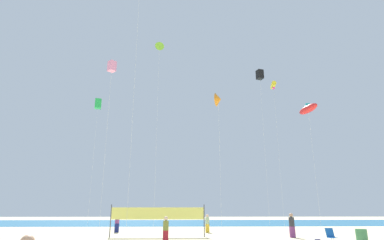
# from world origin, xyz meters

# --- Properties ---
(ocean_band) EXTENTS (120.00, 20.00, 0.01)m
(ocean_band) POSITION_xyz_m (0.00, 31.51, 0.00)
(ocean_band) COLOR #1E6B99
(ocean_band) RESTS_ON ground
(beachgoer_plum_shirt) EXTENTS (0.39, 0.39, 1.70)m
(beachgoer_plum_shirt) POSITION_xyz_m (-6.66, 13.25, 0.91)
(beachgoer_plum_shirt) COLOR navy
(beachgoer_plum_shirt) RESTS_ON ground
(beachgoer_charcoal_shirt) EXTENTS (0.40, 0.40, 1.76)m
(beachgoer_charcoal_shirt) POSITION_xyz_m (7.61, 7.90, 0.94)
(beachgoer_charcoal_shirt) COLOR #7A3872
(beachgoer_charcoal_shirt) RESTS_ON ground
(beachgoer_sage_shirt) EXTENTS (0.36, 0.36, 1.60)m
(beachgoer_sage_shirt) POSITION_xyz_m (1.57, 12.76, 0.85)
(beachgoer_sage_shirt) COLOR gold
(beachgoer_sage_shirt) RESTS_ON ground
(beachgoer_olive_shirt) EXTENTS (0.37, 0.37, 1.61)m
(beachgoer_olive_shirt) POSITION_xyz_m (-1.78, 4.91, 0.86)
(beachgoer_olive_shirt) COLOR maroon
(beachgoer_olive_shirt) RESTS_ON ground
(folding_beach_chair) EXTENTS (0.52, 0.65, 0.89)m
(folding_beach_chair) POSITION_xyz_m (8.90, 4.42, 0.47)
(folding_beach_chair) COLOR #1959B2
(folding_beach_chair) RESTS_ON ground
(trash_barrel) EXTENTS (0.67, 0.67, 0.88)m
(trash_barrel) POSITION_xyz_m (10.48, 3.63, 0.44)
(trash_barrel) COLOR #3F7F4C
(trash_barrel) RESTS_ON ground
(volleyball_net) EXTENTS (7.34, 0.10, 2.40)m
(volleyball_net) POSITION_xyz_m (-2.62, 8.73, 1.63)
(volleyball_net) COLOR #4C4C51
(volleyball_net) RESTS_ON ground
(kite_yellow_tube) EXTENTS (0.79, 1.54, 17.13)m
(kite_yellow_tube) POSITION_xyz_m (10.51, 18.79, 16.78)
(kite_yellow_tube) COLOR silver
(kite_yellow_tube) RESTS_ON ground
(kite_pink_box) EXTENTS (0.74, 0.74, 13.29)m
(kite_pink_box) POSITION_xyz_m (-6.35, 5.84, 12.83)
(kite_pink_box) COLOR silver
(kite_pink_box) RESTS_ON ground
(kite_red_inflatable) EXTENTS (1.76, 2.39, 12.34)m
(kite_red_inflatable) POSITION_xyz_m (11.91, 12.64, 11.73)
(kite_red_inflatable) COLOR silver
(kite_red_inflatable) RESTS_ON ground
(kite_black_box) EXTENTS (0.87, 0.87, 17.61)m
(kite_black_box) POSITION_xyz_m (8.19, 16.18, 17.02)
(kite_black_box) COLOR silver
(kite_black_box) RESTS_ON ground
(kite_orange_delta) EXTENTS (0.92, 1.37, 12.71)m
(kite_orange_delta) POSITION_xyz_m (2.65, 11.05, 12.06)
(kite_orange_delta) COLOR silver
(kite_orange_delta) RESTS_ON ground
(kite_green_box) EXTENTS (0.84, 0.84, 14.24)m
(kite_green_box) POSITION_xyz_m (-10.54, 17.37, 13.66)
(kite_green_box) COLOR silver
(kite_green_box) RESTS_ON ground
(kite_lime_delta) EXTENTS (1.03, 0.47, 19.66)m
(kite_lime_delta) POSITION_xyz_m (-3.37, 13.79, 19.06)
(kite_lime_delta) COLOR silver
(kite_lime_delta) RESTS_ON ground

